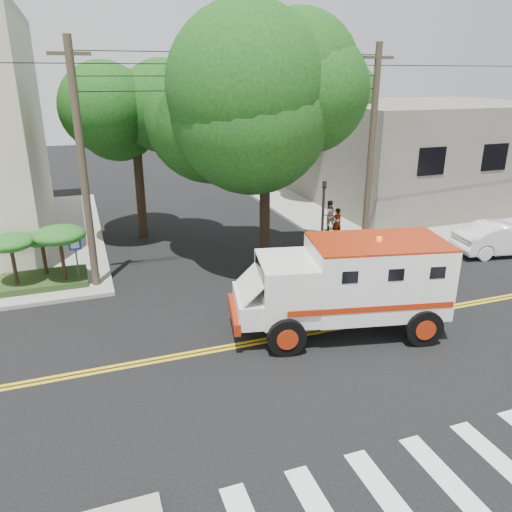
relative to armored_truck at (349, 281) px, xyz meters
name	(u,v)px	position (x,y,z in m)	size (l,w,h in m)	color
ground	(292,336)	(-1.78, 0.24, -1.71)	(100.00, 100.00, 0.00)	black
sidewalk_ne	(402,202)	(11.72, 13.74, -1.63)	(17.00, 17.00, 0.15)	gray
building_right	(422,151)	(13.22, 14.24, 1.44)	(14.00, 12.00, 6.00)	#626054
utility_pole_left	(83,172)	(-7.38, 6.24, 2.79)	(0.28, 0.28, 9.00)	#382D23
utility_pole_right	(371,154)	(4.52, 6.44, 2.79)	(0.28, 0.28, 9.00)	#382D23
tree_main	(279,89)	(0.16, 6.45, 5.49)	(6.08, 5.70, 9.85)	black
tree_left	(142,120)	(-4.46, 12.03, 4.02)	(4.48, 4.20, 7.70)	black
tree_right	(324,103)	(7.06, 16.01, 4.39)	(4.80, 4.50, 8.20)	black
traffic_signal	(323,213)	(2.02, 5.84, 0.52)	(0.15, 0.18, 3.60)	#3F3F42
accessibility_sign	(76,255)	(-7.98, 6.42, -0.34)	(0.45, 0.10, 2.02)	#3F3F42
palm_planter	(40,248)	(-9.22, 6.87, -0.06)	(3.52, 2.63, 2.36)	#1E3314
armored_truck	(349,281)	(0.00, 0.00, 0.00)	(6.94, 3.73, 3.00)	white
parked_sedan	(504,238)	(10.33, 4.04, -0.97)	(1.57, 4.50, 1.48)	white
pedestrian_a	(337,223)	(4.12, 8.37, -0.81)	(0.55, 0.36, 1.49)	gray
pedestrian_b	(329,215)	(4.33, 9.63, -0.77)	(0.76, 0.60, 1.57)	gray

